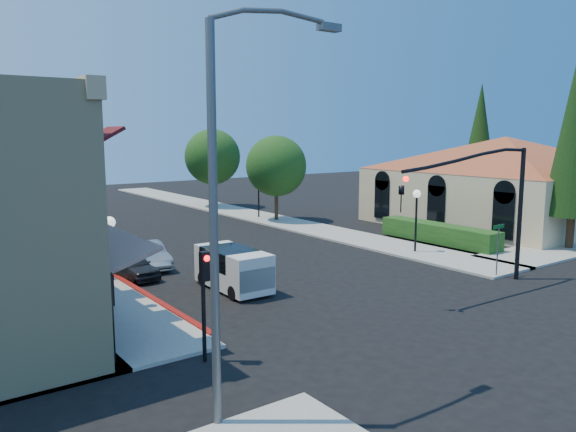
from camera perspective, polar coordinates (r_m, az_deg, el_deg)
ground at (r=20.89m, az=13.81°, el=-10.40°), size 120.00×120.00×0.00m
sidewalk_left at (r=40.72m, az=-26.29°, el=-1.77°), size 3.50×50.00×0.12m
sidewalk_right at (r=46.81m, az=-4.73°, el=0.30°), size 3.50×50.00×0.12m
curb_red_strip at (r=23.24m, az=-13.53°, el=-8.45°), size 0.25×10.00×0.06m
mission_building at (r=44.47m, az=21.09°, el=4.12°), size 30.12×30.12×6.40m
hedge at (r=35.19m, az=14.99°, el=-2.76°), size 1.40×8.00×1.10m
conifer_far at (r=53.00m, az=18.89°, el=7.67°), size 3.20×3.20×11.00m
street_tree_a at (r=42.24m, az=-1.20°, el=5.09°), size 4.56×4.56×6.48m
street_tree_b at (r=50.75m, az=-7.69°, el=5.97°), size 4.94×4.94×7.02m
signal_mast_arm at (r=25.53m, az=20.11°, el=2.14°), size 8.01×0.39×6.00m
secondary_signal at (r=16.40m, az=-8.47°, el=-7.01°), size 0.28×0.42×3.32m
cobra_streetlight at (r=12.35m, az=-6.18°, el=1.93°), size 3.60×0.25×9.31m
street_name_sign at (r=27.60m, az=20.56°, el=-2.46°), size 0.80×0.06×2.50m
lamppost_left_near at (r=22.07m, az=-17.61°, el=-2.20°), size 0.44×0.44×3.57m
lamppost_left_far at (r=35.52m, az=-24.79°, el=1.32°), size 0.44×0.44×3.57m
lamppost_right_near at (r=31.70m, az=12.93°, el=1.12°), size 0.44×0.44×3.57m
lamppost_right_far at (r=43.84m, az=-3.01°, el=3.29°), size 0.44×0.44×3.57m
white_van at (r=24.09m, az=-5.55°, el=-5.15°), size 1.80×3.99×1.76m
parked_car_a at (r=26.95m, az=-15.46°, el=-4.92°), size 1.69×3.50×1.15m
parked_car_b at (r=28.84m, az=-13.95°, el=-3.87°), size 1.71×3.95×1.26m
parked_car_c at (r=39.20m, az=-22.17°, el=-1.15°), size 1.82×3.92×1.11m
parked_car_d at (r=40.19m, az=-22.27°, el=-0.82°), size 2.59×4.78×1.27m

